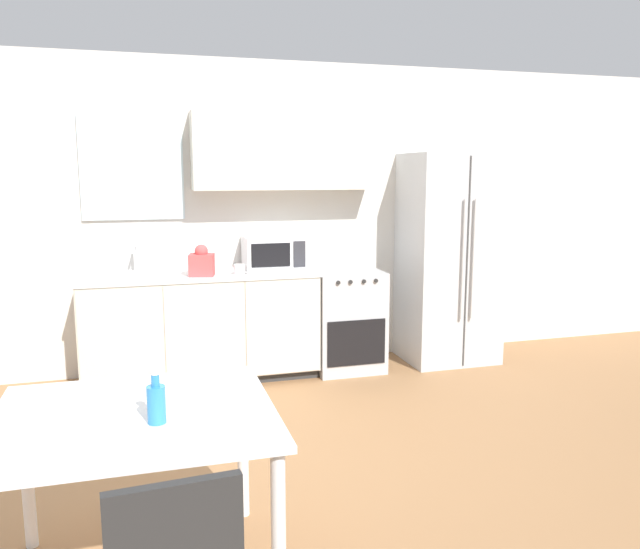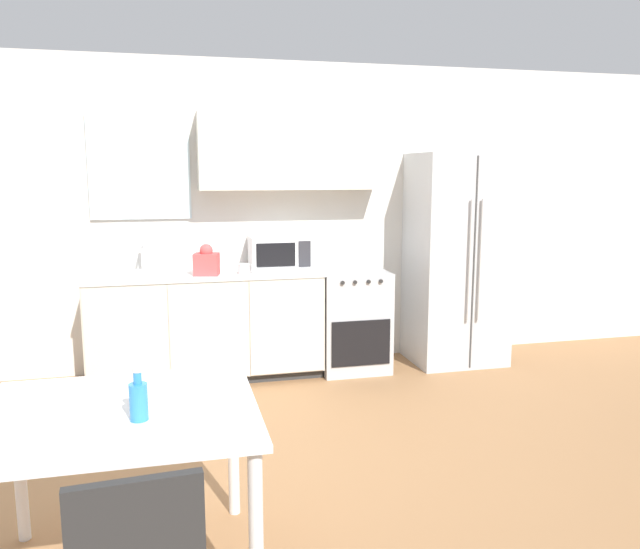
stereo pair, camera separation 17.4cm
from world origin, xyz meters
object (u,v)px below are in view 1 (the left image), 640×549
coffee_mug (240,269)px  dining_table (136,436)px  microwave (274,252)px  oven_range (345,319)px  drink_bottle (156,402)px  refrigerator (449,258)px

coffee_mug → dining_table: coffee_mug is taller
microwave → coffee_mug: size_ratio=4.02×
oven_range → coffee_mug: (-0.95, -0.15, 0.51)m
dining_table → drink_bottle: (0.08, -0.13, 0.18)m
dining_table → oven_range: bearing=56.0°
refrigerator → coffee_mug: size_ratio=14.88×
refrigerator → dining_table: size_ratio=1.70×
oven_range → coffee_mug: size_ratio=6.93×
coffee_mug → drink_bottle: coffee_mug is taller
dining_table → coffee_mug: bearing=71.7°
coffee_mug → refrigerator: bearing=3.9°
coffee_mug → drink_bottle: size_ratio=0.59×
coffee_mug → microwave: bearing=38.0°
oven_range → dining_table: 3.18m
refrigerator → dining_table: (-2.77, -2.62, -0.28)m
refrigerator → microwave: 1.63m
drink_bottle → dining_table: bearing=123.2°
refrigerator → drink_bottle: (-2.69, -2.75, -0.10)m
refrigerator → dining_table: bearing=-136.7°
oven_range → microwave: bearing=169.3°
microwave → drink_bottle: bearing=-110.4°
microwave → coffee_mug: microwave is taller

